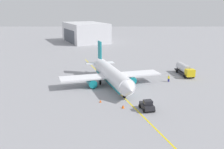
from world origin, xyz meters
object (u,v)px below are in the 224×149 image
safety_cone_nose (123,106)px  airplane (111,75)px  safety_cone_wingtip (100,101)px  refueling_worker (169,79)px  pushback_tug (147,105)px  fuel_tanker (185,69)px

safety_cone_nose → airplane: bearing=-171.4°
safety_cone_nose → safety_cone_wingtip: (-3.25, -4.71, -0.07)m
safety_cone_nose → refueling_worker: bearing=145.6°
airplane → pushback_tug: size_ratio=7.45×
fuel_tanker → pushback_tug: (27.18, -14.56, -0.71)m
airplane → fuel_tanker: (-10.49, 21.57, -1.03)m
refueling_worker → airplane: bearing=-77.3°
fuel_tanker → refueling_worker: size_ratio=6.06×
pushback_tug → refueling_worker: bearing=157.3°
airplane → safety_cone_nose: (15.60, 2.37, -2.40)m
fuel_tanker → refueling_worker: bearing=-41.1°
pushback_tug → safety_cone_nose: size_ratio=5.73×
airplane → refueling_worker: (-3.47, 15.44, -1.93)m
pushback_tug → safety_cone_wingtip: size_ratio=7.15×
refueling_worker → safety_cone_wingtip: 23.80m
airplane → safety_cone_nose: 15.96m
fuel_tanker → safety_cone_nose: bearing=-36.4°
fuel_tanker → safety_cone_wingtip: fuel_tanker is taller
refueling_worker → safety_cone_wingtip: size_ratio=3.09×
airplane → pushback_tug: 18.18m
pushback_tug → safety_cone_wingtip: 10.33m
safety_cone_nose → safety_cone_wingtip: bearing=-124.7°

